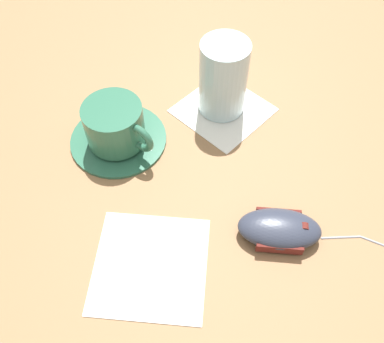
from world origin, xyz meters
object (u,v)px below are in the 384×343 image
at_px(coffee_cup, 115,125).
at_px(computer_mouse, 280,229).
at_px(drinking_glass, 223,78).
at_px(saucer, 118,138).

height_order(coffee_cup, computer_mouse, coffee_cup).
distance_m(computer_mouse, drinking_glass, 0.24).
height_order(computer_mouse, drinking_glass, drinking_glass).
height_order(saucer, drinking_glass, drinking_glass).
bearing_deg(computer_mouse, drinking_glass, -91.75).
bearing_deg(coffee_cup, drinking_glass, -172.23).
bearing_deg(drinking_glass, saucer, 6.07).
xyz_separation_m(coffee_cup, drinking_glass, (-0.17, -0.02, 0.02)).
bearing_deg(computer_mouse, coffee_cup, -52.47).
bearing_deg(saucer, coffee_cup, 86.29).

